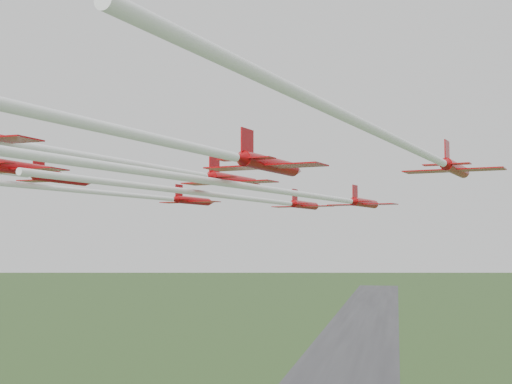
% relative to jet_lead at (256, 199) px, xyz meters
% --- Properties ---
extents(runway, '(38.00, 900.00, 0.04)m').
position_rel_jet_lead_xyz_m(runway, '(-1.94, 197.24, -50.69)').
color(runway, '#313134').
rests_on(runway, ground).
extents(jet_lead, '(18.22, 59.49, 2.57)m').
position_rel_jet_lead_xyz_m(jet_lead, '(0.00, 0.00, 0.00)').
color(jet_lead, '#A4080B').
extents(jet_row2_left, '(19.56, 61.53, 2.35)m').
position_rel_jet_lead_xyz_m(jet_row2_left, '(-13.57, -14.12, 0.08)').
color(jet_row2_left, '#A4080B').
extents(jet_row2_right, '(20.48, 63.01, 2.43)m').
position_rel_jet_lead_xyz_m(jet_row2_right, '(8.02, -16.10, -0.51)').
color(jet_row2_right, '#A4080B').
extents(jet_row3_left, '(12.60, 43.62, 2.81)m').
position_rel_jet_lead_xyz_m(jet_row3_left, '(-23.22, -16.62, 2.20)').
color(jet_row3_left, '#A4080B').
extents(jet_row3_mid, '(15.15, 47.28, 2.91)m').
position_rel_jet_lead_xyz_m(jet_row3_mid, '(-1.93, -23.68, 1.10)').
color(jet_row3_mid, '#A4080B').
extents(jet_row3_right, '(18.31, 57.37, 2.76)m').
position_rel_jet_lead_xyz_m(jet_row3_right, '(18.53, -29.19, 1.81)').
color(jet_row3_right, '#A4080B').
extents(jet_row4_right, '(18.39, 58.27, 2.73)m').
position_rel_jet_lead_xyz_m(jet_row4_right, '(3.66, -46.53, 0.73)').
color(jet_row4_right, '#A4080B').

